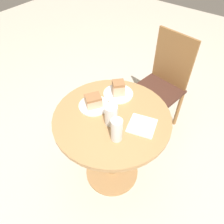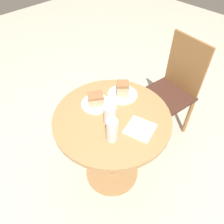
{
  "view_description": "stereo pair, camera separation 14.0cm",
  "coord_description": "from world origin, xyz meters",
  "px_view_note": "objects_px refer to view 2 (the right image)",
  "views": [
    {
      "loc": [
        0.59,
        -0.77,
        1.78
      ],
      "look_at": [
        0.0,
        0.0,
        0.77
      ],
      "focal_mm": 35.0,
      "sensor_mm": 36.0,
      "label": 1
    },
    {
      "loc": [
        0.7,
        -0.68,
        1.78
      ],
      "look_at": [
        0.0,
        0.0,
        0.77
      ],
      "focal_mm": 35.0,
      "sensor_mm": 36.0,
      "label": 2
    }
  ],
  "objects_px": {
    "chair": "(171,90)",
    "glass_lemonade": "(112,131)",
    "cake_slice_near": "(123,89)",
    "glass_water": "(110,116)",
    "cake_slice_far": "(96,99)",
    "plate_far": "(96,104)",
    "plate_near": "(122,95)"
  },
  "relations": [
    {
      "from": "plate_near",
      "to": "cake_slice_far",
      "type": "distance_m",
      "value": 0.21
    },
    {
      "from": "plate_near",
      "to": "glass_lemonade",
      "type": "xyz_separation_m",
      "value": [
        0.23,
        -0.33,
        0.06
      ]
    },
    {
      "from": "plate_far",
      "to": "glass_water",
      "type": "bearing_deg",
      "value": -14.76
    },
    {
      "from": "glass_water",
      "to": "plate_far",
      "type": "bearing_deg",
      "value": 165.24
    },
    {
      "from": "chair",
      "to": "cake_slice_far",
      "type": "bearing_deg",
      "value": -92.6
    },
    {
      "from": "chair",
      "to": "cake_slice_near",
      "type": "distance_m",
      "value": 0.64
    },
    {
      "from": "cake_slice_far",
      "to": "glass_lemonade",
      "type": "xyz_separation_m",
      "value": [
        0.29,
        -0.13,
        0.02
      ]
    },
    {
      "from": "chair",
      "to": "glass_lemonade",
      "type": "xyz_separation_m",
      "value": [
        0.15,
        -0.89,
        0.31
      ]
    },
    {
      "from": "chair",
      "to": "plate_far",
      "type": "xyz_separation_m",
      "value": [
        -0.14,
        -0.76,
        0.24
      ]
    },
    {
      "from": "chair",
      "to": "cake_slice_near",
      "type": "bearing_deg",
      "value": -90.21
    },
    {
      "from": "plate_near",
      "to": "cake_slice_far",
      "type": "bearing_deg",
      "value": -107.28
    },
    {
      "from": "chair",
      "to": "plate_far",
      "type": "bearing_deg",
      "value": -92.6
    },
    {
      "from": "glass_lemonade",
      "to": "glass_water",
      "type": "xyz_separation_m",
      "value": [
        -0.1,
        0.08,
        -0.01
      ]
    },
    {
      "from": "chair",
      "to": "cake_slice_far",
      "type": "xyz_separation_m",
      "value": [
        -0.14,
        -0.76,
        0.29
      ]
    },
    {
      "from": "chair",
      "to": "glass_lemonade",
      "type": "bearing_deg",
      "value": -72.67
    },
    {
      "from": "plate_far",
      "to": "cake_slice_far",
      "type": "bearing_deg",
      "value": 0.0
    },
    {
      "from": "chair",
      "to": "glass_water",
      "type": "distance_m",
      "value": 0.87
    },
    {
      "from": "plate_near",
      "to": "glass_lemonade",
      "type": "relative_size",
      "value": 1.36
    },
    {
      "from": "plate_near",
      "to": "plate_far",
      "type": "relative_size",
      "value": 1.05
    },
    {
      "from": "cake_slice_far",
      "to": "cake_slice_near",
      "type": "bearing_deg",
      "value": 72.72
    },
    {
      "from": "plate_near",
      "to": "glass_lemonade",
      "type": "height_order",
      "value": "glass_lemonade"
    },
    {
      "from": "plate_far",
      "to": "chair",
      "type": "bearing_deg",
      "value": 79.33
    },
    {
      "from": "plate_near",
      "to": "glass_water",
      "type": "height_order",
      "value": "glass_water"
    },
    {
      "from": "cake_slice_near",
      "to": "glass_lemonade",
      "type": "height_order",
      "value": "glass_lemonade"
    },
    {
      "from": "chair",
      "to": "plate_near",
      "type": "relative_size",
      "value": 4.44
    },
    {
      "from": "cake_slice_near",
      "to": "glass_water",
      "type": "bearing_deg",
      "value": -62.97
    },
    {
      "from": "plate_near",
      "to": "cake_slice_far",
      "type": "xyz_separation_m",
      "value": [
        -0.06,
        -0.2,
        0.04
      ]
    },
    {
      "from": "plate_far",
      "to": "cake_slice_far",
      "type": "relative_size",
      "value": 1.54
    },
    {
      "from": "glass_lemonade",
      "to": "plate_near",
      "type": "bearing_deg",
      "value": 124.86
    },
    {
      "from": "plate_near",
      "to": "chair",
      "type": "bearing_deg",
      "value": 81.73
    },
    {
      "from": "chair",
      "to": "glass_water",
      "type": "height_order",
      "value": "chair"
    },
    {
      "from": "plate_near",
      "to": "plate_far",
      "type": "height_order",
      "value": "same"
    }
  ]
}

